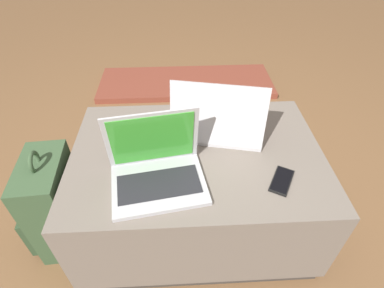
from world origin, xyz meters
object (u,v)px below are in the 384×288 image
(laptop_far, at_px, (218,123))
(backpack, at_px, (53,205))
(laptop_near, at_px, (157,169))
(cell_phone, at_px, (282,181))

(laptop_far, relative_size, backpack, 0.78)
(backpack, bearing_deg, laptop_near, 76.52)
(backpack, bearing_deg, cell_phone, 78.78)
(cell_phone, bearing_deg, laptop_far, -25.26)
(cell_phone, bearing_deg, laptop_near, 24.95)
(laptop_far, relative_size, cell_phone, 2.82)
(laptop_near, bearing_deg, cell_phone, -13.64)
(laptop_near, height_order, backpack, laptop_near)
(cell_phone, xyz_separation_m, backpack, (-0.92, 0.11, -0.23))
(cell_phone, height_order, backpack, backpack)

